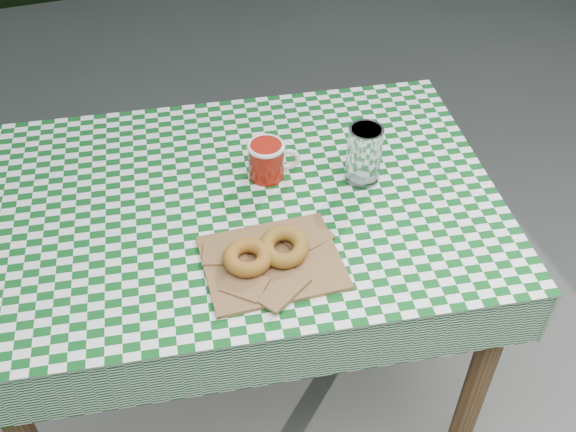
# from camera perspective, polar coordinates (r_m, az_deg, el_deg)

# --- Properties ---
(ground) EXTENTS (60.00, 60.00, 0.00)m
(ground) POSITION_cam_1_polar(r_m,az_deg,el_deg) (2.11, -3.26, -15.35)
(ground) COLOR #50504B
(ground) RESTS_ON ground
(table) EXTENTS (1.26, 0.93, 0.75)m
(table) POSITION_cam_1_polar(r_m,az_deg,el_deg) (1.85, -3.57, -7.39)
(table) COLOR #52341C
(table) RESTS_ON ground
(tablecloth) EXTENTS (1.29, 0.95, 0.01)m
(tablecloth) POSITION_cam_1_polar(r_m,az_deg,el_deg) (1.57, -4.16, 1.31)
(tablecloth) COLOR #0B4C18
(tablecloth) RESTS_ON table
(paper_bag) EXTENTS (0.29, 0.23, 0.01)m
(paper_bag) POSITION_cam_1_polar(r_m,az_deg,el_deg) (1.42, -1.33, -3.82)
(paper_bag) COLOR brown
(paper_bag) RESTS_ON tablecloth
(bagel_front) EXTENTS (0.13, 0.13, 0.03)m
(bagel_front) POSITION_cam_1_polar(r_m,az_deg,el_deg) (1.40, -3.41, -3.48)
(bagel_front) COLOR #9C6020
(bagel_front) RESTS_ON paper_bag
(bagel_back) EXTENTS (0.13, 0.13, 0.03)m
(bagel_back) POSITION_cam_1_polar(r_m,az_deg,el_deg) (1.41, -0.36, -2.60)
(bagel_back) COLOR brown
(bagel_back) RESTS_ON paper_bag
(coffee_mug) EXTENTS (0.20, 0.20, 0.09)m
(coffee_mug) POSITION_cam_1_polar(r_m,az_deg,el_deg) (1.60, -1.82, 4.66)
(coffee_mug) COLOR maroon
(coffee_mug) RESTS_ON tablecloth
(drinking_glass) EXTENTS (0.08, 0.08, 0.14)m
(drinking_glass) POSITION_cam_1_polar(r_m,az_deg,el_deg) (1.58, 6.38, 5.12)
(drinking_glass) COLOR white
(drinking_glass) RESTS_ON tablecloth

